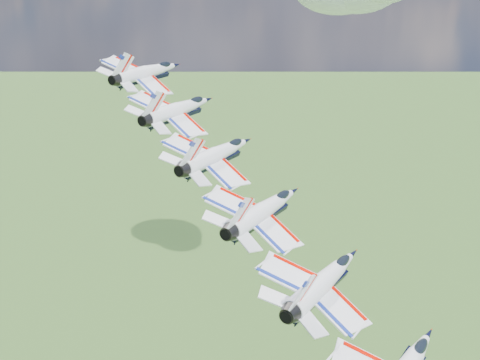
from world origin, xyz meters
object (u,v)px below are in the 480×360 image
(jet_0, at_px, (148,72))
(jet_1, at_px, (180,109))
(jet_4, at_px, (325,280))
(jet_2, at_px, (218,154))
(jet_3, at_px, (265,209))

(jet_0, relative_size, jet_1, 1.00)
(jet_0, relative_size, jet_4, 1.00)
(jet_2, bearing_deg, jet_4, -30.42)
(jet_3, bearing_deg, jet_1, 149.58)
(jet_1, height_order, jet_4, jet_1)
(jet_2, xyz_separation_m, jet_3, (8.23, -8.62, -3.24))
(jet_1, bearing_deg, jet_4, -30.42)
(jet_1, bearing_deg, jet_0, 149.58)
(jet_0, xyz_separation_m, jet_3, (24.68, -25.86, -9.71))
(jet_1, distance_m, jet_4, 37.04)
(jet_1, distance_m, jet_2, 12.35)
(jet_2, distance_m, jet_4, 24.69)
(jet_3, bearing_deg, jet_2, 149.58)
(jet_0, relative_size, jet_2, 1.00)
(jet_4, bearing_deg, jet_3, 149.58)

